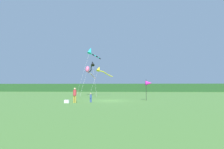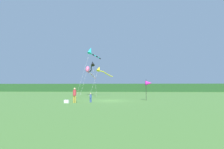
# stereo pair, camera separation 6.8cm
# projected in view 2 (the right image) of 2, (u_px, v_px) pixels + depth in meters

# --- Properties ---
(ground_plane) EXTENTS (120.00, 120.00, 0.00)m
(ground_plane) POSITION_uv_depth(u_px,v_px,m) (109.00, 101.00, 25.08)
(ground_plane) COLOR #477533
(distant_treeline) EXTENTS (108.00, 3.29, 3.05)m
(distant_treeline) POSITION_uv_depth(u_px,v_px,m) (120.00, 88.00, 69.96)
(distant_treeline) COLOR #234C23
(distant_treeline) RESTS_ON ground
(person_adult) EXTENTS (0.40, 0.40, 1.80)m
(person_adult) POSITION_uv_depth(u_px,v_px,m) (75.00, 94.00, 21.95)
(person_adult) COLOR olive
(person_adult) RESTS_ON ground
(person_child) EXTENTS (0.25, 0.25, 1.12)m
(person_child) POSITION_uv_depth(u_px,v_px,m) (91.00, 97.00, 22.54)
(person_child) COLOR #334C8C
(person_child) RESTS_ON ground
(cooler_box) EXTENTS (0.55, 0.37, 0.37)m
(cooler_box) POSITION_uv_depth(u_px,v_px,m) (67.00, 101.00, 21.62)
(cooler_box) COLOR silver
(cooler_box) RESTS_ON ground
(banner_flag_pole) EXTENTS (0.90, 0.70, 2.96)m
(banner_flag_pole) POSITION_uv_depth(u_px,v_px,m) (148.00, 83.00, 25.83)
(banner_flag_pole) COLOR black
(banner_flag_pole) RESTS_ON ground
(kite_cyan) EXTENTS (3.55, 6.93, 10.00)m
(kite_cyan) POSITION_uv_depth(u_px,v_px,m) (91.00, 51.00, 37.10)
(kite_cyan) COLOR #B2B2B2
(kite_cyan) RESTS_ON ground
(kite_rainbow) EXTENTS (1.56, 9.95, 6.64)m
(kite_rainbow) POSITION_uv_depth(u_px,v_px,m) (88.00, 70.00, 41.36)
(kite_rainbow) COLOR #B2B2B2
(kite_rainbow) RESTS_ON ground
(kite_yellow) EXTENTS (4.14, 7.12, 6.32)m
(kite_yellow) POSITION_uv_depth(u_px,v_px,m) (101.00, 70.00, 38.94)
(kite_yellow) COLOR #B2B2B2
(kite_yellow) RESTS_ON ground
(kite_black) EXTENTS (3.33, 8.08, 7.58)m
(kite_black) POSITION_uv_depth(u_px,v_px,m) (92.00, 65.00, 39.15)
(kite_black) COLOR #B2B2B2
(kite_black) RESTS_ON ground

